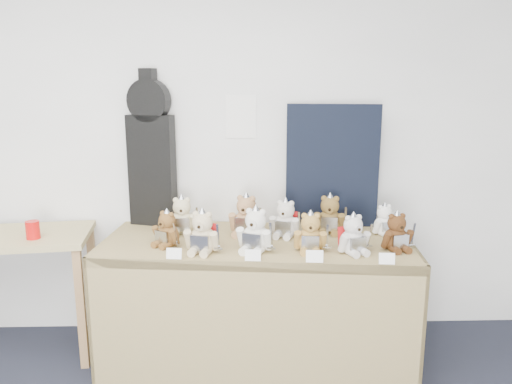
{
  "coord_description": "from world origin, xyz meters",
  "views": [
    {
      "loc": [
        0.81,
        -0.99,
        1.8
      ],
      "look_at": [
        0.9,
        1.95,
        1.15
      ],
      "focal_mm": 35.0,
      "sensor_mm": 36.0,
      "label": 1
    }
  ],
  "objects_px": {
    "teddy_front_far_right": "(353,236)",
    "teddy_front_centre": "(255,232)",
    "display_table": "(256,270)",
    "teddy_back_centre_right": "(285,220)",
    "teddy_front_right": "(310,234)",
    "teddy_front_far_left": "(167,230)",
    "teddy_front_left": "(202,234)",
    "teddy_back_right": "(330,216)",
    "teddy_front_end": "(397,233)",
    "red_cup": "(33,230)",
    "teddy_back_centre_left": "(246,217)",
    "side_table": "(10,254)",
    "teddy_back_left": "(182,217)",
    "teddy_back_end": "(385,221)",
    "guitar_case": "(151,151)"
  },
  "relations": [
    {
      "from": "teddy_front_far_right",
      "to": "teddy_front_centre",
      "type": "bearing_deg",
      "value": 154.78
    },
    {
      "from": "display_table",
      "to": "teddy_back_centre_right",
      "type": "distance_m",
      "value": 0.37
    },
    {
      "from": "teddy_front_right",
      "to": "teddy_back_centre_right",
      "type": "bearing_deg",
      "value": 118.8
    },
    {
      "from": "display_table",
      "to": "teddy_front_far_left",
      "type": "height_order",
      "value": "teddy_front_far_left"
    },
    {
      "from": "teddy_front_left",
      "to": "teddy_front_far_right",
      "type": "height_order",
      "value": "teddy_front_left"
    },
    {
      "from": "teddy_front_left",
      "to": "teddy_front_right",
      "type": "relative_size",
      "value": 1.06
    },
    {
      "from": "teddy_front_centre",
      "to": "teddy_back_right",
      "type": "height_order",
      "value": "teddy_front_centre"
    },
    {
      "from": "teddy_front_end",
      "to": "teddy_back_right",
      "type": "height_order",
      "value": "teddy_back_right"
    },
    {
      "from": "teddy_back_centre_right",
      "to": "red_cup",
      "type": "bearing_deg",
      "value": -157.47
    },
    {
      "from": "teddy_back_centre_left",
      "to": "side_table",
      "type": "bearing_deg",
      "value": -160.68
    },
    {
      "from": "teddy_front_centre",
      "to": "teddy_back_right",
      "type": "relative_size",
      "value": 1.04
    },
    {
      "from": "display_table",
      "to": "teddy_back_left",
      "type": "height_order",
      "value": "teddy_back_left"
    },
    {
      "from": "teddy_front_end",
      "to": "teddy_back_right",
      "type": "relative_size",
      "value": 0.9
    },
    {
      "from": "teddy_front_far_left",
      "to": "teddy_back_end",
      "type": "bearing_deg",
      "value": 41.19
    },
    {
      "from": "teddy_front_centre",
      "to": "teddy_back_right",
      "type": "xyz_separation_m",
      "value": [
        0.5,
        0.36,
        -0.0
      ]
    },
    {
      "from": "teddy_front_centre",
      "to": "teddy_back_left",
      "type": "bearing_deg",
      "value": 163.49
    },
    {
      "from": "display_table",
      "to": "teddy_front_left",
      "type": "distance_m",
      "value": 0.46
    },
    {
      "from": "teddy_front_far_left",
      "to": "teddy_back_right",
      "type": "xyz_separation_m",
      "value": [
        1.04,
        0.24,
        0.02
      ]
    },
    {
      "from": "teddy_front_right",
      "to": "teddy_back_centre_left",
      "type": "bearing_deg",
      "value": 144.37
    },
    {
      "from": "guitar_case",
      "to": "teddy_front_left",
      "type": "bearing_deg",
      "value": -40.48
    },
    {
      "from": "side_table",
      "to": "teddy_back_centre_left",
      "type": "xyz_separation_m",
      "value": [
        1.53,
        0.03,
        0.23
      ]
    },
    {
      "from": "teddy_front_left",
      "to": "teddy_back_centre_right",
      "type": "xyz_separation_m",
      "value": [
        0.51,
        0.3,
        -0.0
      ]
    },
    {
      "from": "teddy_front_far_left",
      "to": "teddy_back_end",
      "type": "height_order",
      "value": "teddy_front_far_left"
    },
    {
      "from": "teddy_back_centre_left",
      "to": "teddy_back_end",
      "type": "relative_size",
      "value": 1.32
    },
    {
      "from": "teddy_front_far_right",
      "to": "teddy_back_centre_left",
      "type": "bearing_deg",
      "value": 128.14
    },
    {
      "from": "side_table",
      "to": "teddy_front_far_right",
      "type": "xyz_separation_m",
      "value": [
        2.16,
        -0.35,
        0.21
      ]
    },
    {
      "from": "red_cup",
      "to": "teddy_back_centre_left",
      "type": "xyz_separation_m",
      "value": [
        1.34,
        0.12,
        0.04
      ]
    },
    {
      "from": "teddy_back_right",
      "to": "guitar_case",
      "type": "bearing_deg",
      "value": -179.27
    },
    {
      "from": "guitar_case",
      "to": "teddy_front_left",
      "type": "height_order",
      "value": "guitar_case"
    },
    {
      "from": "teddy_front_end",
      "to": "teddy_back_left",
      "type": "xyz_separation_m",
      "value": [
        -1.32,
        0.39,
        0.01
      ]
    },
    {
      "from": "side_table",
      "to": "teddy_back_end",
      "type": "distance_m",
      "value": 2.45
    },
    {
      "from": "guitar_case",
      "to": "teddy_front_end",
      "type": "bearing_deg",
      "value": -4.36
    },
    {
      "from": "guitar_case",
      "to": "teddy_back_centre_left",
      "type": "height_order",
      "value": "guitar_case"
    },
    {
      "from": "display_table",
      "to": "teddy_front_right",
      "type": "height_order",
      "value": "teddy_front_right"
    },
    {
      "from": "guitar_case",
      "to": "red_cup",
      "type": "relative_size",
      "value": 9.49
    },
    {
      "from": "teddy_front_right",
      "to": "teddy_front_far_right",
      "type": "relative_size",
      "value": 1.02
    },
    {
      "from": "teddy_back_left",
      "to": "guitar_case",
      "type": "bearing_deg",
      "value": 134.17
    },
    {
      "from": "side_table",
      "to": "red_cup",
      "type": "distance_m",
      "value": 0.28
    },
    {
      "from": "guitar_case",
      "to": "teddy_back_left",
      "type": "bearing_deg",
      "value": -27.17
    },
    {
      "from": "teddy_front_centre",
      "to": "teddy_front_end",
      "type": "relative_size",
      "value": 1.16
    },
    {
      "from": "teddy_front_right",
      "to": "teddy_back_left",
      "type": "relative_size",
      "value": 0.97
    },
    {
      "from": "teddy_back_centre_right",
      "to": "teddy_front_centre",
      "type": "bearing_deg",
      "value": -105.15
    },
    {
      "from": "red_cup",
      "to": "teddy_back_right",
      "type": "distance_m",
      "value": 1.9
    },
    {
      "from": "teddy_back_right",
      "to": "teddy_back_left",
      "type": "bearing_deg",
      "value": -169.35
    },
    {
      "from": "teddy_back_centre_right",
      "to": "teddy_back_end",
      "type": "relative_size",
      "value": 1.19
    },
    {
      "from": "teddy_back_centre_left",
      "to": "teddy_back_right",
      "type": "height_order",
      "value": "teddy_back_centre_left"
    },
    {
      "from": "display_table",
      "to": "red_cup",
      "type": "distance_m",
      "value": 1.42
    },
    {
      "from": "teddy_front_far_right",
      "to": "teddy_back_left",
      "type": "bearing_deg",
      "value": 137.21
    },
    {
      "from": "teddy_back_end",
      "to": "teddy_back_centre_right",
      "type": "bearing_deg",
      "value": 163.09
    },
    {
      "from": "red_cup",
      "to": "teddy_back_end",
      "type": "height_order",
      "value": "teddy_back_end"
    }
  ]
}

